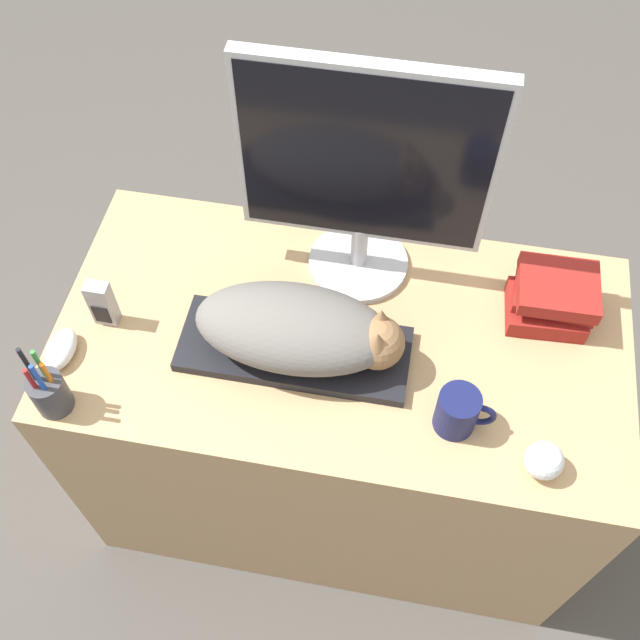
% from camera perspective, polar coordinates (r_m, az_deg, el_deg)
% --- Properties ---
extents(ground_plane, '(12.00, 12.00, 0.00)m').
position_cam_1_polar(ground_plane, '(2.15, -0.28, -19.50)').
color(ground_plane, '#4C4742').
extents(desk, '(1.19, 0.62, 0.78)m').
position_cam_1_polar(desk, '(1.89, 1.40, -7.50)').
color(desk, tan).
rests_on(desk, ground_plane).
extents(keyboard, '(0.47, 0.18, 0.02)m').
position_cam_1_polar(keyboard, '(1.52, -1.96, -2.23)').
color(keyboard, black).
rests_on(keyboard, desk).
extents(cat, '(0.41, 0.20, 0.13)m').
position_cam_1_polar(cat, '(1.45, -1.31, -0.73)').
color(cat, '#66605B').
rests_on(cat, keyboard).
extents(monitor, '(0.49, 0.22, 0.53)m').
position_cam_1_polar(monitor, '(1.44, 3.41, 11.41)').
color(monitor, '#B7B7BC').
rests_on(monitor, desk).
extents(computer_mouse, '(0.06, 0.10, 0.04)m').
position_cam_1_polar(computer_mouse, '(1.60, -19.15, -2.13)').
color(computer_mouse, silver).
rests_on(computer_mouse, desk).
extents(coffee_mug, '(0.11, 0.08, 0.10)m').
position_cam_1_polar(coffee_mug, '(1.43, 10.51, -6.88)').
color(coffee_mug, '#141947').
rests_on(coffee_mug, desk).
extents(pen_cup, '(0.07, 0.07, 0.19)m').
position_cam_1_polar(pen_cup, '(1.51, -19.94, -5.17)').
color(pen_cup, '#38383D').
rests_on(pen_cup, desk).
extents(baseball, '(0.07, 0.07, 0.07)m').
position_cam_1_polar(baseball, '(1.44, 16.70, -10.21)').
color(baseball, silver).
rests_on(baseball, desk).
extents(phone, '(0.05, 0.03, 0.12)m').
position_cam_1_polar(phone, '(1.59, -16.27, 1.20)').
color(phone, '#99999E').
rests_on(phone, desk).
extents(book_stack, '(0.18, 0.15, 0.10)m').
position_cam_1_polar(book_stack, '(1.61, 17.28, 1.58)').
color(book_stack, maroon).
rests_on(book_stack, desk).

